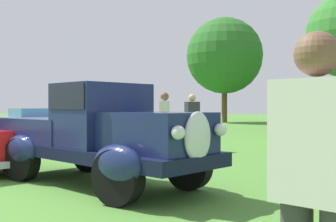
% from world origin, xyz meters
% --- Properties ---
extents(ground_plane, '(120.00, 120.00, 0.00)m').
position_xyz_m(ground_plane, '(0.00, 0.00, 0.00)').
color(ground_plane, '#4C8433').
extents(feature_pickup_truck, '(4.69, 2.34, 1.70)m').
position_xyz_m(feature_pickup_truck, '(0.27, 0.56, 0.87)').
color(feature_pickup_truck, black).
rests_on(feature_pickup_truck, ground_plane).
extents(show_car_skyblue, '(4.24, 2.65, 1.22)m').
position_xyz_m(show_car_skyblue, '(-11.58, 8.03, 0.60)').
color(show_car_skyblue, '#669EDB').
rests_on(show_car_skyblue, ground_plane).
extents(show_car_lime, '(4.32, 2.50, 1.22)m').
position_xyz_m(show_car_lime, '(2.01, 9.89, 0.60)').
color(show_car_lime, '#60C62D').
rests_on(show_car_lime, ground_plane).
extents(spectator_near_truck, '(0.42, 0.47, 1.69)m').
position_xyz_m(spectator_near_truck, '(3.34, 2.19, 0.91)').
color(spectator_near_truck, '#283351').
rests_on(spectator_near_truck, ground_plane).
extents(spectator_between_cars, '(0.41, 0.47, 1.69)m').
position_xyz_m(spectator_between_cars, '(-0.95, 4.22, 0.91)').
color(spectator_between_cars, '#283351').
rests_on(spectator_between_cars, ground_plane).
extents(spectator_by_row, '(0.43, 0.29, 1.69)m').
position_xyz_m(spectator_by_row, '(4.63, -2.44, 0.91)').
color(spectator_by_row, '#383838').
rests_on(spectator_by_row, ground_plane).
extents(spectator_far_side, '(0.41, 0.47, 1.69)m').
position_xyz_m(spectator_far_side, '(-1.17, 5.96, 0.91)').
color(spectator_far_side, '#9E998E').
rests_on(spectator_far_side, ground_plane).
extents(canopy_tent_left_field, '(3.37, 3.37, 2.71)m').
position_xyz_m(canopy_tent_left_field, '(-0.81, 17.36, 2.42)').
color(canopy_tent_left_field, '#B7B7BC').
rests_on(canopy_tent_left_field, ground_plane).
extents(treeline_far_left, '(6.15, 6.15, 8.48)m').
position_xyz_m(treeline_far_left, '(-9.99, 25.50, 5.40)').
color(treeline_far_left, brown).
rests_on(treeline_far_left, ground_plane).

